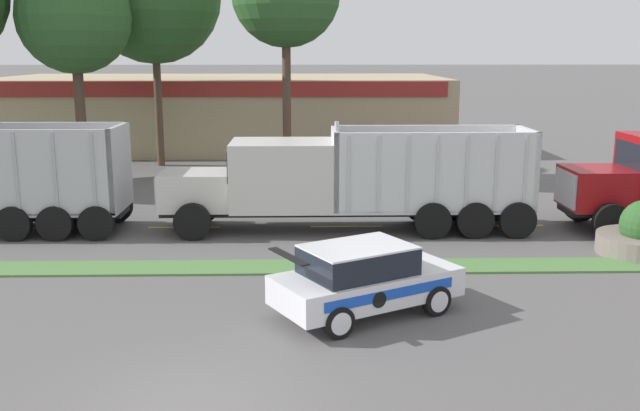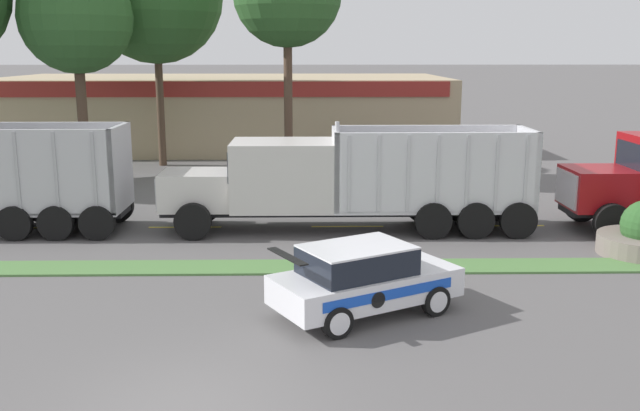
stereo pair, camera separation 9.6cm
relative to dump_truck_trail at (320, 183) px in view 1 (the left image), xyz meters
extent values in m
plane|color=#5B5959|center=(-2.37, -11.90, -1.56)|extent=(600.00, 600.00, 0.00)
cube|color=#517F42|center=(-2.37, -4.20, -1.53)|extent=(120.00, 1.26, 0.06)
cube|color=yellow|center=(-9.89, 0.43, -1.56)|extent=(2.40, 0.14, 0.01)
cube|color=yellow|center=(-4.49, 0.43, -1.56)|extent=(2.40, 0.14, 0.01)
cube|color=yellow|center=(0.91, 0.43, -1.56)|extent=(2.40, 0.14, 0.01)
cube|color=yellow|center=(6.31, 0.43, -1.56)|extent=(2.40, 0.14, 0.01)
cube|color=maroon|center=(8.96, -0.21, -0.16)|extent=(2.02, 2.11, 1.29)
cube|color=#B7B7BC|center=(7.92, -0.21, -0.16)|extent=(0.06, 1.80, 1.10)
cube|color=black|center=(9.94, -0.21, 0.78)|extent=(0.04, 2.19, 1.06)
cylinder|color=black|center=(8.96, -1.48, -0.99)|extent=(1.15, 0.30, 1.15)
cylinder|color=black|center=(8.96, 1.06, -0.99)|extent=(1.15, 0.30, 1.15)
cube|color=black|center=(0.82, 0.00, -0.90)|extent=(11.83, 1.32, 0.18)
cube|color=silver|center=(-3.96, 0.00, -0.21)|extent=(2.26, 1.96, 1.19)
cube|color=#B7B7BC|center=(-5.13, 0.00, -0.21)|extent=(0.06, 1.68, 1.01)
cube|color=silver|center=(-1.22, 0.00, 0.27)|extent=(3.23, 2.40, 2.16)
cube|color=black|center=(-2.85, 0.00, 0.65)|extent=(0.04, 2.04, 0.97)
cylinder|color=silver|center=(0.50, -0.78, 1.16)|extent=(0.14, 0.14, 1.78)
cube|color=silver|center=(3.57, 0.00, -0.75)|extent=(6.33, 2.40, 0.12)
cube|color=silver|center=(0.48, 0.00, 0.50)|extent=(0.16, 2.40, 2.49)
cube|color=silver|center=(6.65, 0.00, 0.50)|extent=(0.16, 2.40, 2.49)
cube|color=silver|center=(3.57, -1.12, 0.50)|extent=(6.33, 0.16, 2.49)
cube|color=silver|center=(3.57, 1.12, 0.50)|extent=(6.33, 0.16, 2.49)
cube|color=#BCBCC1|center=(0.85, -1.22, 0.50)|extent=(0.10, 0.04, 2.36)
cube|color=#BCBCC1|center=(1.76, -1.22, 0.50)|extent=(0.10, 0.04, 2.36)
cube|color=#BCBCC1|center=(2.66, -1.22, 0.50)|extent=(0.10, 0.04, 2.36)
cube|color=#BCBCC1|center=(3.57, -1.22, 0.50)|extent=(0.10, 0.04, 2.36)
cube|color=#BCBCC1|center=(4.47, -1.22, 0.50)|extent=(0.10, 0.04, 2.36)
cube|color=#BCBCC1|center=(5.38, -1.22, 0.50)|extent=(0.10, 0.04, 2.36)
cube|color=#BCBCC1|center=(6.28, -1.22, 0.50)|extent=(0.10, 0.04, 2.36)
cylinder|color=black|center=(-3.96, -1.18, -0.99)|extent=(1.15, 0.30, 1.15)
cylinder|color=black|center=(-3.96, 1.18, -0.99)|extent=(1.15, 0.30, 1.15)
cylinder|color=black|center=(6.13, -1.18, -0.99)|extent=(1.15, 0.30, 1.15)
cylinder|color=black|center=(6.13, 1.18, -0.99)|extent=(1.15, 0.30, 1.15)
cylinder|color=black|center=(4.81, -1.18, -0.99)|extent=(1.15, 0.30, 1.15)
cylinder|color=black|center=(4.81, 1.18, -0.99)|extent=(1.15, 0.30, 1.15)
cylinder|color=black|center=(3.48, -1.18, -0.99)|extent=(1.15, 0.30, 1.15)
cylinder|color=black|center=(3.48, 1.18, -0.99)|extent=(1.15, 0.30, 1.15)
cube|color=#B7B7BC|center=(-9.21, 0.04, -0.78)|extent=(5.80, 2.42, 0.12)
cube|color=#B7B7BC|center=(-6.39, 0.04, 0.54)|extent=(0.16, 2.42, 2.64)
cube|color=#B7B7BC|center=(-9.21, -1.09, 0.54)|extent=(5.80, 0.16, 2.64)
cube|color=#B7B7BC|center=(-9.21, 1.17, 0.54)|extent=(5.80, 0.16, 2.64)
cube|color=#A3A3A8|center=(-9.21, -1.19, 0.54)|extent=(0.10, 0.04, 2.51)
cube|color=#A3A3A8|center=(-8.05, -1.19, 0.54)|extent=(0.10, 0.04, 2.51)
cube|color=#A3A3A8|center=(-6.89, -1.19, 0.54)|extent=(0.10, 0.04, 2.51)
cylinder|color=black|center=(-6.91, -1.15, -1.02)|extent=(1.09, 0.30, 1.09)
cylinder|color=black|center=(-6.91, 1.23, -1.02)|extent=(1.09, 0.30, 1.09)
cylinder|color=black|center=(-8.18, -1.15, -1.02)|extent=(1.09, 0.30, 1.09)
cylinder|color=black|center=(-8.18, 1.23, -1.02)|extent=(1.09, 0.30, 1.09)
cylinder|color=black|center=(-9.44, -1.15, -1.02)|extent=(1.09, 0.30, 1.09)
cylinder|color=black|center=(-9.44, 1.23, -1.02)|extent=(1.09, 0.30, 1.09)
cube|color=white|center=(0.86, -7.62, -0.90)|extent=(4.47, 3.59, 0.64)
cube|color=black|center=(0.65, -7.74, -0.29)|extent=(2.75, 2.49, 0.58)
cube|color=white|center=(0.65, -7.74, 0.01)|extent=(2.75, 2.49, 0.04)
cube|color=black|center=(-0.84, -8.57, 0.05)|extent=(0.88, 1.36, 0.03)
cube|color=blue|center=(1.31, -8.42, -0.84)|extent=(2.87, 1.61, 0.22)
cylinder|color=black|center=(1.04, -8.57, -0.90)|extent=(0.31, 0.18, 0.35)
cylinder|color=black|center=(2.40, -7.75, -1.22)|extent=(0.69, 0.51, 0.68)
cylinder|color=silver|center=(2.45, -7.84, -1.22)|extent=(0.42, 0.24, 0.47)
cylinder|color=black|center=(1.55, -6.24, -1.22)|extent=(0.69, 0.51, 0.68)
cylinder|color=silver|center=(1.50, -6.15, -1.22)|extent=(0.42, 0.24, 0.47)
cylinder|color=black|center=(0.17, -8.99, -1.22)|extent=(0.69, 0.51, 0.68)
cylinder|color=silver|center=(0.22, -9.09, -1.22)|extent=(0.42, 0.24, 0.47)
cylinder|color=black|center=(-0.67, -7.48, -1.22)|extent=(0.69, 0.51, 0.68)
cylinder|color=silver|center=(-0.72, -7.39, -1.22)|extent=(0.42, 0.24, 0.47)
cube|color=tan|center=(-5.39, 21.45, 0.54)|extent=(26.38, 12.00, 4.20)
cube|color=maroon|center=(-5.39, 15.40, 2.19)|extent=(25.06, 0.10, 0.80)
cylinder|color=brown|center=(-10.44, 9.46, 1.35)|extent=(0.46, 0.46, 5.82)
sphere|color=#2D5B28|center=(-10.44, 9.46, 5.61)|extent=(4.90, 4.90, 4.90)
cylinder|color=brown|center=(-7.80, 13.60, 1.72)|extent=(0.38, 0.38, 6.57)
cylinder|color=brown|center=(-1.26, 9.38, 1.90)|extent=(0.38, 0.38, 6.91)
camera|label=1|loc=(-0.52, -22.58, 4.16)|focal=40.00mm
camera|label=2|loc=(-0.42, -22.58, 4.16)|focal=40.00mm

